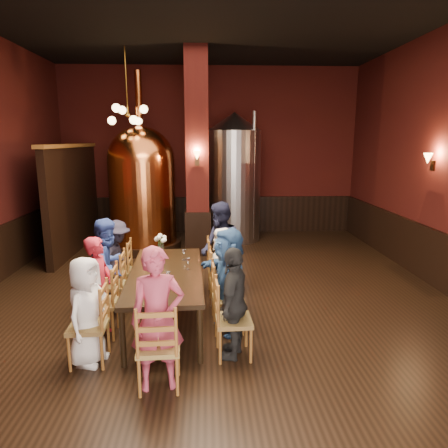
{
  "coord_description": "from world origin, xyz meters",
  "views": [
    {
      "loc": [
        -0.11,
        -6.14,
        2.56
      ],
      "look_at": [
        0.17,
        0.2,
        1.23
      ],
      "focal_mm": 32.0,
      "sensor_mm": 36.0,
      "label": 1
    }
  ],
  "objects_px": {
    "steel_vessel": "(234,178)",
    "rose_vase": "(161,241)",
    "person_0": "(87,311)",
    "dining_table": "(166,276)",
    "person_2": "(109,267)",
    "copper_kettle": "(142,187)",
    "person_1": "(99,287)"
  },
  "relations": [
    {
      "from": "dining_table",
      "to": "steel_vessel",
      "type": "distance_m",
      "value": 5.08
    },
    {
      "from": "dining_table",
      "to": "person_0",
      "type": "relative_size",
      "value": 1.9
    },
    {
      "from": "person_1",
      "to": "steel_vessel",
      "type": "relative_size",
      "value": 0.42
    },
    {
      "from": "person_0",
      "to": "rose_vase",
      "type": "distance_m",
      "value": 2.03
    },
    {
      "from": "person_0",
      "to": "dining_table",
      "type": "bearing_deg",
      "value": -20.27
    },
    {
      "from": "copper_kettle",
      "to": "rose_vase",
      "type": "xyz_separation_m",
      "value": [
        0.76,
        -3.14,
        -0.51
      ]
    },
    {
      "from": "steel_vessel",
      "to": "rose_vase",
      "type": "xyz_separation_m",
      "value": [
        -1.46,
        -3.97,
        -0.64
      ]
    },
    {
      "from": "dining_table",
      "to": "steel_vessel",
      "type": "xyz_separation_m",
      "value": [
        1.29,
        4.83,
        0.93
      ]
    },
    {
      "from": "copper_kettle",
      "to": "steel_vessel",
      "type": "xyz_separation_m",
      "value": [
        2.21,
        0.82,
        0.14
      ]
    },
    {
      "from": "dining_table",
      "to": "person_1",
      "type": "distance_m",
      "value": 0.91
    },
    {
      "from": "person_1",
      "to": "rose_vase",
      "type": "relative_size",
      "value": 3.89
    },
    {
      "from": "person_1",
      "to": "steel_vessel",
      "type": "xyz_separation_m",
      "value": [
        2.13,
        5.19,
        0.94
      ]
    },
    {
      "from": "dining_table",
      "to": "person_2",
      "type": "relative_size",
      "value": 1.66
    },
    {
      "from": "steel_vessel",
      "to": "rose_vase",
      "type": "relative_size",
      "value": 9.3
    },
    {
      "from": "copper_kettle",
      "to": "rose_vase",
      "type": "bearing_deg",
      "value": -76.49
    },
    {
      "from": "dining_table",
      "to": "copper_kettle",
      "type": "relative_size",
      "value": 0.6
    },
    {
      "from": "person_1",
      "to": "copper_kettle",
      "type": "distance_m",
      "value": 4.45
    },
    {
      "from": "person_0",
      "to": "person_1",
      "type": "relative_size",
      "value": 0.95
    },
    {
      "from": "person_2",
      "to": "rose_vase",
      "type": "distance_m",
      "value": 0.94
    },
    {
      "from": "copper_kettle",
      "to": "rose_vase",
      "type": "distance_m",
      "value": 3.27
    },
    {
      "from": "person_2",
      "to": "copper_kettle",
      "type": "distance_m",
      "value": 3.79
    },
    {
      "from": "dining_table",
      "to": "person_2",
      "type": "distance_m",
      "value": 0.91
    },
    {
      "from": "steel_vessel",
      "to": "rose_vase",
      "type": "distance_m",
      "value": 4.27
    },
    {
      "from": "person_2",
      "to": "copper_kettle",
      "type": "height_order",
      "value": "copper_kettle"
    },
    {
      "from": "copper_kettle",
      "to": "rose_vase",
      "type": "height_order",
      "value": "copper_kettle"
    },
    {
      "from": "person_1",
      "to": "dining_table",
      "type": "bearing_deg",
      "value": -58.51
    },
    {
      "from": "person_0",
      "to": "copper_kettle",
      "type": "xyz_separation_m",
      "value": [
        -0.11,
        5.04,
        0.84
      ]
    },
    {
      "from": "person_0",
      "to": "person_2",
      "type": "height_order",
      "value": "person_2"
    },
    {
      "from": "person_2",
      "to": "rose_vase",
      "type": "xyz_separation_m",
      "value": [
        0.7,
        0.57,
        0.24
      ]
    },
    {
      "from": "dining_table",
      "to": "person_1",
      "type": "bearing_deg",
      "value": -158.78
    },
    {
      "from": "steel_vessel",
      "to": "rose_vase",
      "type": "bearing_deg",
      "value": -110.15
    },
    {
      "from": "dining_table",
      "to": "person_2",
      "type": "bearing_deg",
      "value": 158.78
    }
  ]
}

